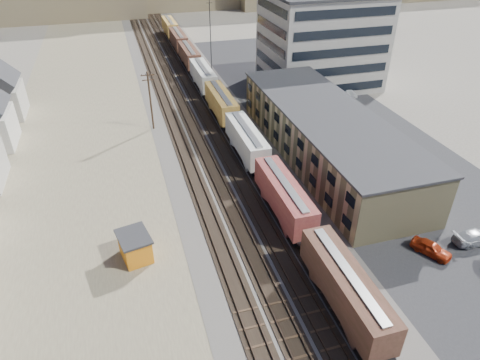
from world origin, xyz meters
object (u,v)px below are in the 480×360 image
object	(u,v)px
parked_car_red	(431,249)
parked_car_silver	(476,237)
freight_train	(211,88)
parked_car_blue	(312,77)
maintenance_shed	(135,246)
utility_pole_north	(150,99)

from	to	relation	value
parked_car_red	parked_car_silver	xyz separation A→B (m)	(5.99, 0.17, 0.05)
freight_train	parked_car_blue	size ratio (longest dim) A/B	22.92
maintenance_shed	freight_train	bearing A→B (deg)	66.29
parked_car_red	parked_car_blue	xyz separation A→B (m)	(11.10, 54.96, -0.01)
maintenance_shed	parked_car_silver	distance (m)	37.54
freight_train	maintenance_shed	xyz separation A→B (m)	(-17.85, -40.64, -1.28)
parked_car_blue	freight_train	bearing A→B (deg)	176.11
parked_car_blue	parked_car_red	bearing A→B (deg)	-119.10
freight_train	parked_car_silver	bearing A→B (deg)	-69.02
utility_pole_north	parked_car_blue	size ratio (longest dim) A/B	1.91
maintenance_shed	parked_car_silver	size ratio (longest dim) A/B	0.86
utility_pole_north	maintenance_shed	world-z (taller)	utility_pole_north
freight_train	parked_car_blue	world-z (taller)	freight_train
freight_train	parked_car_silver	world-z (taller)	freight_train
utility_pole_north	maintenance_shed	distance (m)	32.39
parked_car_red	parked_car_blue	size ratio (longest dim) A/B	0.82
maintenance_shed	parked_car_red	distance (m)	31.77
utility_pole_north	maintenance_shed	size ratio (longest dim) A/B	2.17
maintenance_shed	parked_car_silver	world-z (taller)	maintenance_shed
utility_pole_north	parked_car_silver	bearing A→B (deg)	-52.15
maintenance_shed	parked_car_blue	xyz separation A→B (m)	(41.71, 46.50, -0.79)
parked_car_silver	parked_car_blue	bearing A→B (deg)	-3.47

